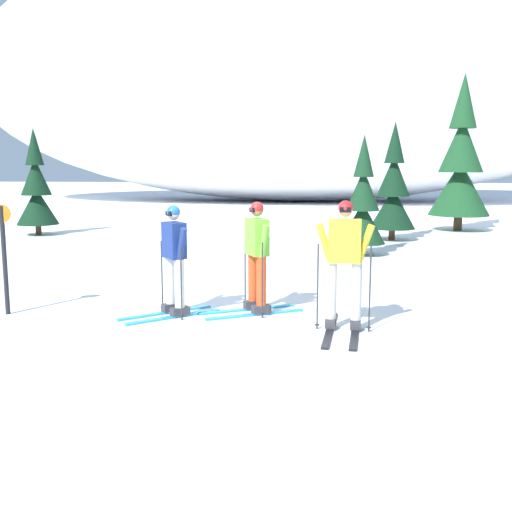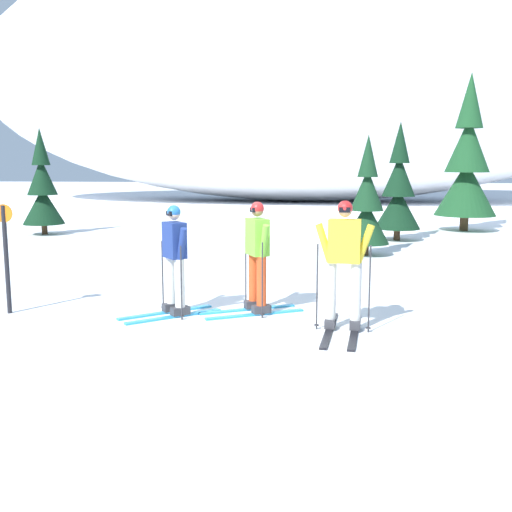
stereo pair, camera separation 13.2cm
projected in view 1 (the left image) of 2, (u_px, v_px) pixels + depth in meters
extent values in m
plane|color=white|center=(228.00, 313.00, 9.35)|extent=(120.00, 120.00, 0.00)
cube|color=#2893CC|center=(174.00, 317.00, 9.05)|extent=(1.28, 1.06, 0.03)
cube|color=#2893CC|center=(165.00, 313.00, 9.30)|extent=(1.28, 1.06, 0.03)
cube|color=#38383D|center=(180.00, 311.00, 9.10)|extent=(0.31, 0.29, 0.12)
cube|color=#38383D|center=(171.00, 307.00, 9.34)|extent=(0.31, 0.29, 0.12)
cylinder|color=silver|center=(179.00, 283.00, 9.03)|extent=(0.15, 0.15, 0.74)
cylinder|color=silver|center=(171.00, 280.00, 9.28)|extent=(0.15, 0.15, 0.74)
cube|color=navy|center=(174.00, 240.00, 9.05)|extent=(0.43, 0.45, 0.54)
cylinder|color=navy|center=(181.00, 247.00, 8.87)|extent=(0.25, 0.28, 0.58)
cylinder|color=navy|center=(167.00, 243.00, 9.26)|extent=(0.25, 0.28, 0.58)
sphere|color=beige|center=(173.00, 214.00, 8.99)|extent=(0.19, 0.19, 0.19)
sphere|color=#2366B2|center=(173.00, 212.00, 8.99)|extent=(0.21, 0.21, 0.21)
cube|color=black|center=(169.00, 214.00, 8.95)|extent=(0.12, 0.14, 0.07)
cylinder|color=#2D2D33|center=(181.00, 283.00, 8.84)|extent=(0.02, 0.02, 1.11)
cylinder|color=#2D2D33|center=(182.00, 316.00, 8.92)|extent=(0.07, 0.07, 0.01)
cylinder|color=#2D2D33|center=(162.00, 276.00, 9.38)|extent=(0.02, 0.02, 1.11)
cylinder|color=#2D2D33|center=(163.00, 307.00, 9.46)|extent=(0.07, 0.07, 0.01)
cube|color=#2893CC|center=(255.00, 314.00, 9.20)|extent=(1.46, 0.81, 0.03)
cube|color=#2893CC|center=(247.00, 309.00, 9.51)|extent=(1.46, 0.81, 0.03)
cube|color=#38383D|center=(261.00, 309.00, 9.22)|extent=(0.31, 0.25, 0.12)
cube|color=#38383D|center=(253.00, 304.00, 9.54)|extent=(0.31, 0.25, 0.12)
cylinder|color=#DB471E|center=(261.00, 281.00, 9.15)|extent=(0.15, 0.15, 0.76)
cylinder|color=#DB471E|center=(253.00, 277.00, 9.47)|extent=(0.15, 0.15, 0.76)
cube|color=#75C638|center=(257.00, 237.00, 9.21)|extent=(0.41, 0.50, 0.56)
cylinder|color=#75C638|center=(264.00, 243.00, 8.97)|extent=(0.21, 0.29, 0.58)
cylinder|color=#75C638|center=(251.00, 239.00, 9.46)|extent=(0.21, 0.29, 0.58)
sphere|color=#A37556|center=(257.00, 210.00, 9.15)|extent=(0.19, 0.19, 0.19)
sphere|color=red|center=(257.00, 208.00, 9.14)|extent=(0.21, 0.21, 0.21)
cube|color=black|center=(252.00, 210.00, 9.11)|extent=(0.10, 0.15, 0.07)
cylinder|color=#2D2D33|center=(262.00, 281.00, 8.95)|extent=(0.02, 0.02, 1.15)
cylinder|color=#2D2D33|center=(262.00, 314.00, 9.03)|extent=(0.07, 0.07, 0.01)
cylinder|color=#2D2D33|center=(245.00, 272.00, 9.61)|extent=(0.02, 0.02, 1.15)
cylinder|color=#2D2D33|center=(245.00, 304.00, 9.69)|extent=(0.07, 0.07, 0.01)
cube|color=black|center=(355.00, 331.00, 8.31)|extent=(0.29, 1.80, 0.03)
cube|color=black|center=(330.00, 329.00, 8.38)|extent=(0.29, 1.80, 0.03)
cube|color=#38383D|center=(355.00, 324.00, 8.39)|extent=(0.17, 0.29, 0.12)
cube|color=#38383D|center=(331.00, 322.00, 8.46)|extent=(0.17, 0.29, 0.12)
cylinder|color=silver|center=(356.00, 291.00, 8.32)|extent=(0.15, 0.15, 0.81)
cylinder|color=silver|center=(331.00, 290.00, 8.39)|extent=(0.15, 0.15, 0.81)
cube|color=yellow|center=(345.00, 241.00, 8.25)|extent=(0.46, 0.29, 0.60)
cylinder|color=yellow|center=(365.00, 245.00, 8.20)|extent=(0.28, 0.13, 0.58)
cylinder|color=yellow|center=(325.00, 244.00, 8.31)|extent=(0.28, 0.13, 0.58)
sphere|color=tan|center=(346.00, 210.00, 8.18)|extent=(0.19, 0.19, 0.19)
sphere|color=red|center=(346.00, 208.00, 8.18)|extent=(0.21, 0.21, 0.21)
cube|color=black|center=(345.00, 210.00, 8.10)|extent=(0.15, 0.05, 0.07)
cylinder|color=#2D2D33|center=(370.00, 289.00, 8.22)|extent=(0.02, 0.02, 1.21)
cylinder|color=#2D2D33|center=(369.00, 327.00, 8.31)|extent=(0.07, 0.07, 0.01)
cylinder|color=#2D2D33|center=(318.00, 287.00, 8.36)|extent=(0.02, 0.02, 1.21)
cylinder|color=#2D2D33|center=(317.00, 325.00, 8.44)|extent=(0.07, 0.07, 0.01)
cylinder|color=#47301E|center=(38.00, 228.00, 19.32)|extent=(0.18, 0.18, 0.46)
cone|color=black|center=(37.00, 206.00, 19.21)|extent=(1.31, 1.31, 1.18)
cone|color=black|center=(36.00, 176.00, 19.06)|extent=(0.95, 0.95, 1.18)
cone|color=black|center=(34.00, 146.00, 18.92)|extent=(0.58, 0.58, 1.18)
cylinder|color=#47301E|center=(362.00, 247.00, 15.14)|extent=(0.16, 0.16, 0.40)
cone|color=#14381E|center=(362.00, 223.00, 15.04)|extent=(1.16, 1.16, 1.04)
cone|color=#14381E|center=(363.00, 190.00, 14.91)|extent=(0.83, 0.83, 1.04)
cone|color=#14381E|center=(364.00, 156.00, 14.78)|extent=(0.51, 0.51, 1.04)
cylinder|color=#47301E|center=(392.00, 232.00, 18.04)|extent=(0.19, 0.19, 0.47)
cone|color=black|center=(393.00, 208.00, 17.93)|extent=(1.35, 1.35, 1.21)
cone|color=black|center=(394.00, 176.00, 17.78)|extent=(0.97, 0.97, 1.21)
cone|color=black|center=(395.00, 142.00, 17.63)|extent=(0.59, 0.59, 1.21)
cylinder|color=#47301E|center=(458.00, 220.00, 20.54)|extent=(0.28, 0.28, 0.71)
cone|color=#194723|center=(460.00, 188.00, 20.38)|extent=(2.03, 2.03, 1.82)
cone|color=#194723|center=(462.00, 145.00, 20.15)|extent=(1.46, 1.46, 1.82)
cone|color=#194723|center=(464.00, 100.00, 19.92)|extent=(0.89, 0.89, 1.82)
ellipsoid|color=white|center=(302.00, 72.00, 35.03)|extent=(40.03, 16.64, 15.04)
cylinder|color=black|center=(5.00, 261.00, 9.16)|extent=(0.07, 0.07, 1.67)
cylinder|color=orange|center=(2.00, 214.00, 9.04)|extent=(0.28, 0.02, 0.28)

